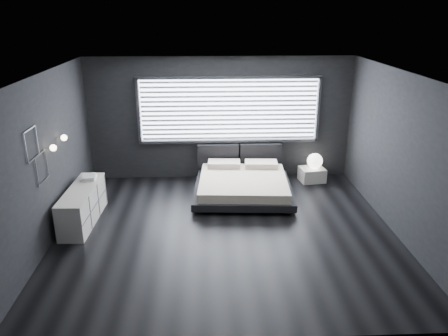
{
  "coord_description": "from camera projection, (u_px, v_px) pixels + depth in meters",
  "views": [
    {
      "loc": [
        -0.36,
        -6.99,
        3.78
      ],
      "look_at": [
        0.0,
        0.85,
        0.9
      ],
      "focal_mm": 35.0,
      "sensor_mm": 36.0,
      "label": 1
    }
  ],
  "objects": [
    {
      "name": "sconce_near",
      "position": [
        53.0,
        148.0,
        7.24
      ],
      "size": [
        0.18,
        0.11,
        0.11
      ],
      "color": "silver",
      "rests_on": "ground"
    },
    {
      "name": "nightstand",
      "position": [
        312.0,
        174.0,
        10.1
      ],
      "size": [
        0.6,
        0.53,
        0.32
      ],
      "primitive_type": "cube",
      "rotation": [
        0.0,
        0.0,
        0.15
      ],
      "color": "silver",
      "rests_on": "ground"
    },
    {
      "name": "sconce_far",
      "position": [
        64.0,
        138.0,
        7.8
      ],
      "size": [
        0.18,
        0.11,
        0.11
      ],
      "color": "silver",
      "rests_on": "ground"
    },
    {
      "name": "dresser",
      "position": [
        83.0,
        205.0,
        8.11
      ],
      "size": [
        0.53,
        1.69,
        0.67
      ],
      "color": "silver",
      "rests_on": "ground"
    },
    {
      "name": "room",
      "position": [
        226.0,
        158.0,
        7.39
      ],
      "size": [
        6.04,
        6.0,
        2.8
      ],
      "color": "black",
      "rests_on": "ground"
    },
    {
      "name": "book_stack",
      "position": [
        89.0,
        177.0,
        8.45
      ],
      "size": [
        0.3,
        0.38,
        0.07
      ],
      "color": "silver",
      "rests_on": "dresser"
    },
    {
      "name": "bed",
      "position": [
        243.0,
        185.0,
        9.29
      ],
      "size": [
        2.17,
        2.08,
        0.53
      ],
      "color": "black",
      "rests_on": "ground"
    },
    {
      "name": "wall_art_upper",
      "position": [
        32.0,
        144.0,
        6.59
      ],
      "size": [
        0.01,
        0.48,
        0.48
      ],
      "color": "#47474C",
      "rests_on": "ground"
    },
    {
      "name": "wall_art_lower",
      "position": [
        42.0,
        168.0,
        6.99
      ],
      "size": [
        0.01,
        0.48,
        0.48
      ],
      "color": "#47474C",
      "rests_on": "ground"
    },
    {
      "name": "window",
      "position": [
        229.0,
        110.0,
        9.85
      ],
      "size": [
        4.14,
        0.09,
        1.52
      ],
      "color": "white",
      "rests_on": "ground"
    },
    {
      "name": "orb_lamp",
      "position": [
        315.0,
        161.0,
        9.98
      ],
      "size": [
        0.35,
        0.35,
        0.35
      ],
      "primitive_type": "sphere",
      "color": "white",
      "rests_on": "nightstand"
    },
    {
      "name": "headboard",
      "position": [
        239.0,
        155.0,
        10.17
      ],
      "size": [
        1.96,
        0.16,
        0.52
      ],
      "color": "black",
      "rests_on": "ground"
    }
  ]
}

